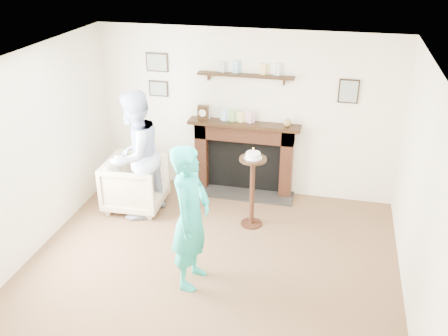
{
  "coord_description": "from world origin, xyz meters",
  "views": [
    {
      "loc": [
        1.31,
        -4.44,
        3.71
      ],
      "look_at": [
        0.05,
        0.9,
        1.1
      ],
      "focal_mm": 40.0,
      "sensor_mm": 36.0,
      "label": 1
    }
  ],
  "objects_px": {
    "man": "(140,213)",
    "armchair": "(138,206)",
    "woman": "(193,280)",
    "pedestal_table": "(252,178)"
  },
  "relations": [
    {
      "from": "man",
      "to": "armchair",
      "type": "bearing_deg",
      "value": -131.59
    },
    {
      "from": "armchair",
      "to": "pedestal_table",
      "type": "height_order",
      "value": "pedestal_table"
    },
    {
      "from": "pedestal_table",
      "to": "man",
      "type": "bearing_deg",
      "value": -177.46
    },
    {
      "from": "man",
      "to": "woman",
      "type": "height_order",
      "value": "man"
    },
    {
      "from": "armchair",
      "to": "woman",
      "type": "distance_m",
      "value": 1.97
    },
    {
      "from": "pedestal_table",
      "to": "woman",
      "type": "bearing_deg",
      "value": -107.74
    },
    {
      "from": "armchair",
      "to": "man",
      "type": "bearing_deg",
      "value": -150.96
    },
    {
      "from": "woman",
      "to": "pedestal_table",
      "type": "distance_m",
      "value": 1.62
    },
    {
      "from": "man",
      "to": "woman",
      "type": "bearing_deg",
      "value": 59.21
    },
    {
      "from": "woman",
      "to": "man",
      "type": "bearing_deg",
      "value": 47.14
    }
  ]
}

